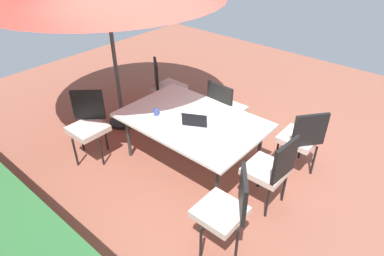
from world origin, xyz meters
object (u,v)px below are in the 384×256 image
object	(u,v)px
chair_northeast	(88,123)
chair_southeast	(166,85)
chair_south	(225,108)
chair_northwest	(227,208)
chair_west	(271,168)
cup	(156,112)
dining_table	(192,122)
chair_southwest	(302,137)
laptop	(195,122)

from	to	relation	value
chair_northeast	chair_southeast	bearing A→B (deg)	48.28
chair_south	chair_northeast	distance (m)	1.99
chair_northwest	chair_west	xyz separation A→B (m)	(-0.03, -0.83, 0.00)
cup	chair_west	bearing A→B (deg)	-172.69
dining_table	chair_northwest	size ratio (longest dim) A/B	1.92
chair_west	chair_southwest	xyz separation A→B (m)	(0.01, -0.82, 0.00)
chair_southeast	chair_west	size ratio (longest dim) A/B	1.00
chair_northwest	chair_northeast	bearing A→B (deg)	-127.51
laptop	cup	bearing A→B (deg)	-14.60
chair_northeast	cup	distance (m)	1.00
chair_south	laptop	bearing A→B (deg)	102.12
chair_west	chair_northeast	size ratio (longest dim) A/B	1.00
chair_southwest	cup	size ratio (longest dim) A/B	11.25
dining_table	chair_west	bearing A→B (deg)	179.04
chair_northwest	cup	xyz separation A→B (m)	(1.62, -0.62, 0.21)
chair_south	cup	bearing A→B (deg)	70.06
laptop	cup	world-z (taller)	laptop
dining_table	chair_southeast	bearing A→B (deg)	-31.46
dining_table	cup	size ratio (longest dim) A/B	21.57
chair_southeast	chair_northeast	world-z (taller)	same
dining_table	chair_northeast	bearing A→B (deg)	33.71
laptop	chair_southwest	bearing A→B (deg)	-168.89
chair_west	cup	xyz separation A→B (m)	(1.65, 0.21, 0.21)
chair_northeast	cup	xyz separation A→B (m)	(-0.78, -0.58, 0.21)
chair_southeast	chair_southwest	size ratio (longest dim) A/B	1.00
chair_southwest	chair_northeast	bearing A→B (deg)	-18.17
dining_table	chair_southwest	size ratio (longest dim) A/B	1.92
chair_southwest	chair_northeast	xyz separation A→B (m)	(2.42, 1.61, 0.00)
chair_northwest	chair_south	world-z (taller)	same
chair_northwest	laptop	world-z (taller)	chair_northwest
chair_southwest	chair_northeast	world-z (taller)	same
chair_south	chair_southwest	world-z (taller)	same
dining_table	chair_southwest	bearing A→B (deg)	-146.40
chair_south	chair_west	xyz separation A→B (m)	(-1.23, 0.80, 0.00)
laptop	chair_southeast	bearing A→B (deg)	-60.35
chair_northwest	chair_northeast	distance (m)	2.40
dining_table	chair_southeast	distance (m)	1.47
dining_table	chair_south	bearing A→B (deg)	-89.09
chair_southeast	chair_northwest	xyz separation A→B (m)	(-2.43, 1.62, 0.00)
dining_table	chair_west	world-z (taller)	chair_west
chair_northwest	laptop	xyz separation A→B (m)	(1.05, -0.76, 0.22)
cup	dining_table	bearing A→B (deg)	-151.78
chair_southeast	chair_northeast	xyz separation A→B (m)	(-0.04, 1.57, 0.00)
chair_southeast	chair_south	world-z (taller)	same
chair_southwest	cup	world-z (taller)	chair_southwest
laptop	chair_west	bearing A→B (deg)	155.01
chair_south	chair_northeast	bearing A→B (deg)	55.50
chair_west	laptop	distance (m)	1.11
chair_northeast	cup	size ratio (longest dim) A/B	11.25
chair_northeast	laptop	distance (m)	1.54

